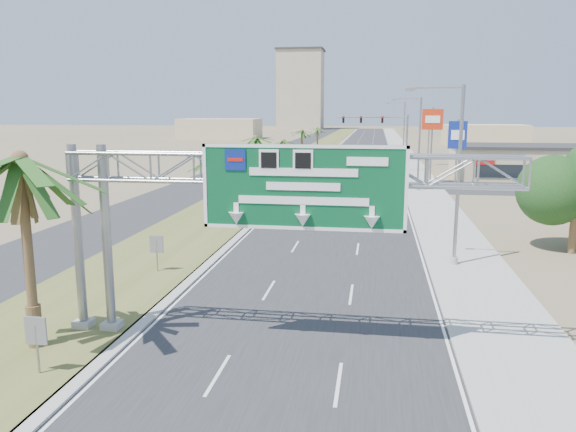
# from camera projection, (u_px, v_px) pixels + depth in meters

# --- Properties ---
(road) EXTENTS (12.00, 300.00, 0.02)m
(road) POSITION_uv_depth(u_px,v_px,m) (362.00, 152.00, 118.29)
(road) COLOR #28282B
(road) RESTS_ON ground
(sidewalk_right) EXTENTS (4.00, 300.00, 0.10)m
(sidewalk_right) POSITION_uv_depth(u_px,v_px,m) (403.00, 152.00, 116.99)
(sidewalk_right) COLOR #9E9B93
(sidewalk_right) RESTS_ON ground
(median_grass) EXTENTS (7.00, 300.00, 0.12)m
(median_grass) POSITION_uv_depth(u_px,v_px,m) (315.00, 151.00, 119.81)
(median_grass) COLOR #555F29
(median_grass) RESTS_ON ground
(opposing_road) EXTENTS (8.00, 300.00, 0.02)m
(opposing_road) POSITION_uv_depth(u_px,v_px,m) (283.00, 151.00, 120.89)
(opposing_road) COLOR #28282B
(opposing_road) RESTS_ON ground
(sign_gantry) EXTENTS (16.75, 1.24, 7.50)m
(sign_gantry) POSITION_uv_depth(u_px,v_px,m) (262.00, 184.00, 20.20)
(sign_gantry) COLOR gray
(sign_gantry) RESTS_ON ground
(palm_near) EXTENTS (5.70, 5.70, 8.35)m
(palm_near) POSITION_uv_depth(u_px,v_px,m) (20.00, 161.00, 19.41)
(palm_near) COLOR brown
(palm_near) RESTS_ON ground
(palm_row_b) EXTENTS (3.99, 3.99, 5.95)m
(palm_row_b) POSITION_uv_depth(u_px,v_px,m) (212.00, 160.00, 43.13)
(palm_row_b) COLOR brown
(palm_row_b) RESTS_ON ground
(palm_row_c) EXTENTS (3.99, 3.99, 6.75)m
(palm_row_c) POSITION_uv_depth(u_px,v_px,m) (256.00, 139.00, 58.51)
(palm_row_c) COLOR brown
(palm_row_c) RESTS_ON ground
(palm_row_d) EXTENTS (3.99, 3.99, 5.45)m
(palm_row_d) POSITION_uv_depth(u_px,v_px,m) (284.00, 142.00, 76.22)
(palm_row_d) COLOR brown
(palm_row_d) RESTS_ON ground
(palm_row_e) EXTENTS (3.99, 3.99, 6.15)m
(palm_row_e) POSITION_uv_depth(u_px,v_px,m) (302.00, 131.00, 94.53)
(palm_row_e) COLOR brown
(palm_row_e) RESTS_ON ground
(palm_row_f) EXTENTS (3.99, 3.99, 5.75)m
(palm_row_f) POSITION_uv_depth(u_px,v_px,m) (317.00, 129.00, 118.87)
(palm_row_f) COLOR brown
(palm_row_f) RESTS_ON ground
(streetlight_near) EXTENTS (3.27, 0.44, 10.00)m
(streetlight_near) POSITION_uv_depth(u_px,v_px,m) (454.00, 183.00, 30.90)
(streetlight_near) COLOR gray
(streetlight_near) RESTS_ON ground
(streetlight_mid) EXTENTS (3.27, 0.44, 10.00)m
(streetlight_mid) POSITION_uv_depth(u_px,v_px,m) (417.00, 148.00, 60.01)
(streetlight_mid) COLOR gray
(streetlight_mid) RESTS_ON ground
(streetlight_far) EXTENTS (3.27, 0.44, 10.00)m
(streetlight_far) POSITION_uv_depth(u_px,v_px,m) (403.00, 134.00, 94.96)
(streetlight_far) COLOR gray
(streetlight_far) RESTS_ON ground
(signal_mast) EXTENTS (10.28, 0.71, 8.00)m
(signal_mast) POSITION_uv_depth(u_px,v_px,m) (392.00, 137.00, 79.69)
(signal_mast) COLOR gray
(signal_mast) RESTS_ON ground
(store_building) EXTENTS (18.00, 10.00, 4.00)m
(store_building) POSITION_uv_depth(u_px,v_px,m) (526.00, 163.00, 71.86)
(store_building) COLOR #C8B387
(store_building) RESTS_ON ground
(median_signback_a) EXTENTS (0.75, 0.08, 2.08)m
(median_signback_a) POSITION_uv_depth(u_px,v_px,m) (36.00, 335.00, 18.27)
(median_signback_a) COLOR gray
(median_signback_a) RESTS_ON ground
(median_signback_b) EXTENTS (0.75, 0.08, 2.08)m
(median_signback_b) POSITION_uv_depth(u_px,v_px,m) (157.00, 247.00, 30.03)
(median_signback_b) COLOR gray
(median_signback_b) RESTS_ON ground
(tower_distant) EXTENTS (20.00, 16.00, 35.00)m
(tower_distant) POSITION_uv_depth(u_px,v_px,m) (301.00, 90.00, 255.81)
(tower_distant) COLOR tan
(tower_distant) RESTS_ON ground
(building_distant_left) EXTENTS (24.00, 14.00, 6.00)m
(building_distant_left) POSITION_uv_depth(u_px,v_px,m) (220.00, 129.00, 173.13)
(building_distant_left) COLOR #C8B387
(building_distant_left) RESTS_ON ground
(building_distant_right) EXTENTS (20.00, 12.00, 5.00)m
(building_distant_right) POSITION_uv_depth(u_px,v_px,m) (484.00, 135.00, 142.37)
(building_distant_right) COLOR #C8B387
(building_distant_right) RESTS_ON ground
(car_left_lane) EXTENTS (1.74, 4.30, 1.46)m
(car_left_lane) POSITION_uv_depth(u_px,v_px,m) (297.00, 212.00, 44.17)
(car_left_lane) COLOR black
(car_left_lane) RESTS_ON ground
(car_mid_lane) EXTENTS (1.99, 4.44, 1.42)m
(car_mid_lane) POSITION_uv_depth(u_px,v_px,m) (332.00, 194.00, 53.82)
(car_mid_lane) COLOR #65090B
(car_mid_lane) RESTS_ON ground
(car_right_lane) EXTENTS (3.14, 5.96, 1.60)m
(car_right_lane) POSITION_uv_depth(u_px,v_px,m) (379.00, 165.00, 81.49)
(car_right_lane) COLOR gray
(car_right_lane) RESTS_ON ground
(car_far) EXTENTS (2.23, 4.63, 1.30)m
(car_far) POSITION_uv_depth(u_px,v_px,m) (334.00, 162.00, 87.51)
(car_far) COLOR black
(car_far) RESTS_ON ground
(pole_sign_red_near) EXTENTS (2.42, 0.70, 8.98)m
(pole_sign_red_near) POSITION_uv_depth(u_px,v_px,m) (432.00, 124.00, 65.64)
(pole_sign_red_near) COLOR gray
(pole_sign_red_near) RESTS_ON ground
(pole_sign_blue) EXTENTS (2.02, 0.56, 7.67)m
(pole_sign_blue) POSITION_uv_depth(u_px,v_px,m) (457.00, 138.00, 61.44)
(pole_sign_blue) COLOR gray
(pole_sign_blue) RESTS_ON ground
(pole_sign_red_far) EXTENTS (2.22, 0.62, 8.19)m
(pole_sign_red_far) POSITION_uv_depth(u_px,v_px,m) (429.00, 124.00, 87.36)
(pole_sign_red_far) COLOR gray
(pole_sign_red_far) RESTS_ON ground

